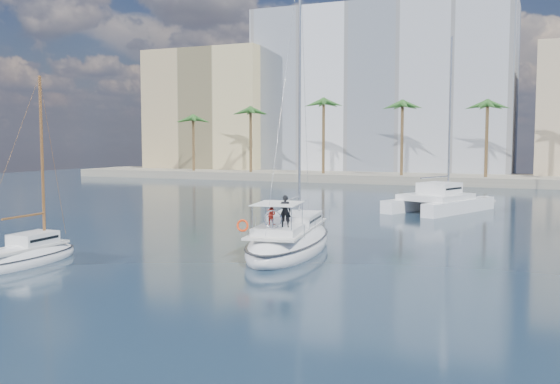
% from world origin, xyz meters
% --- Properties ---
extents(ground, '(160.00, 160.00, 0.00)m').
position_xyz_m(ground, '(0.00, 0.00, 0.00)').
color(ground, black).
rests_on(ground, ground).
extents(quay, '(120.00, 14.00, 1.20)m').
position_xyz_m(quay, '(0.00, 61.00, 0.60)').
color(quay, gray).
rests_on(quay, ground).
extents(building_modern, '(42.00, 16.00, 28.00)m').
position_xyz_m(building_modern, '(-12.00, 73.00, 14.00)').
color(building_modern, white).
rests_on(building_modern, ground).
extents(building_tan_left, '(22.00, 14.00, 22.00)m').
position_xyz_m(building_tan_left, '(-42.00, 69.00, 11.00)').
color(building_tan_left, tan).
rests_on(building_tan_left, ground).
extents(palm_left, '(3.60, 3.60, 12.30)m').
position_xyz_m(palm_left, '(-34.00, 57.00, 10.28)').
color(palm_left, brown).
rests_on(palm_left, ground).
extents(palm_centre, '(3.60, 3.60, 12.30)m').
position_xyz_m(palm_centre, '(0.00, 57.00, 10.28)').
color(palm_centre, brown).
rests_on(palm_centre, ground).
extents(main_sloop, '(5.57, 12.38, 17.72)m').
position_xyz_m(main_sloop, '(0.48, 1.02, 0.54)').
color(main_sloop, white).
rests_on(main_sloop, ground).
extents(small_sloop, '(2.36, 7.01, 10.00)m').
position_xyz_m(small_sloop, '(-10.17, -7.78, 0.39)').
color(small_sloop, white).
rests_on(small_sloop, ground).
extents(catamaran, '(8.53, 11.41, 15.16)m').
position_xyz_m(catamaran, '(5.06, 23.93, 1.10)').
color(catamaran, white).
rests_on(catamaran, ground).
extents(seagull, '(1.23, 0.53, 0.23)m').
position_xyz_m(seagull, '(1.32, 1.17, 1.06)').
color(seagull, silver).
rests_on(seagull, ground).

